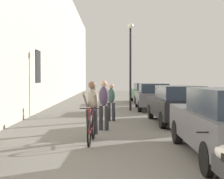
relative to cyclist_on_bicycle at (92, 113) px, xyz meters
The scene contains 9 objects.
building_facade_left 9.65m from the cyclist_on_bicycle, 113.61° to the left, with size 0.54×68.00×9.88m.
cyclist_on_bicycle is the anchor object (origin of this frame).
pedestrian_near 2.01m from the cyclist_on_bicycle, 81.10° to the left, with size 0.35×0.26×1.73m.
pedestrian_mid 4.41m from the cyclist_on_bicycle, 82.30° to the left, with size 0.37×0.29×1.59m.
pedestrian_far 6.45m from the cyclist_on_bicycle, 92.24° to the left, with size 0.37×0.28×1.63m.
street_lamp 9.06m from the cyclist_on_bicycle, 78.81° to the left, with size 0.32×0.32×4.90m.
parked_car_second 4.81m from the cyclist_on_bicycle, 48.32° to the left, with size 1.86×4.29×1.52m.
parked_car_third 9.73m from the cyclist_on_bicycle, 71.88° to the left, with size 1.94×4.34×1.52m.
parked_car_fourth 15.27m from the cyclist_on_bicycle, 77.91° to the left, with size 1.84×4.18×1.47m.
Camera 1 is at (0.52, -2.82, 1.77)m, focal length 50.12 mm.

